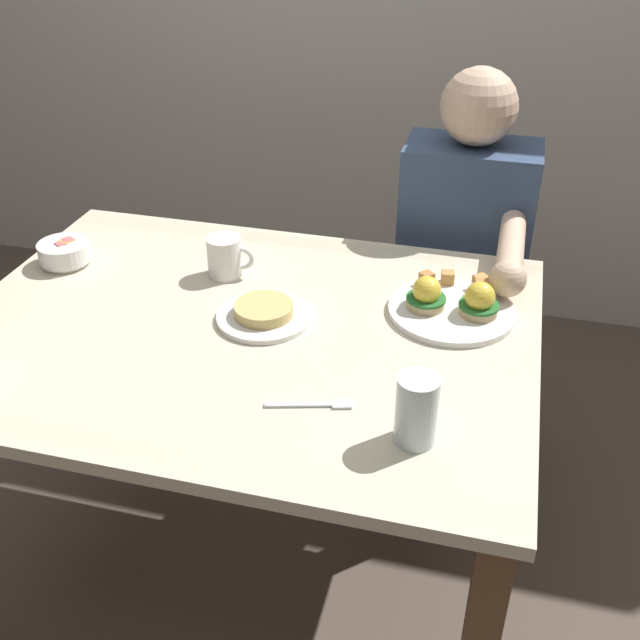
{
  "coord_description": "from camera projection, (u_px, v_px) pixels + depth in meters",
  "views": [
    {
      "loc": [
        0.49,
        -1.23,
        1.58
      ],
      "look_at": [
        0.17,
        0.0,
        0.78
      ],
      "focal_mm": 42.25,
      "sensor_mm": 36.0,
      "label": 1
    }
  ],
  "objects": [
    {
      "name": "coffee_mug",
      "position": [
        226.0,
        256.0,
        1.71
      ],
      "size": [
        0.11,
        0.08,
        0.09
      ],
      "color": "white",
      "rests_on": "dining_table"
    },
    {
      "name": "dining_table",
      "position": [
        246.0,
        367.0,
        1.62
      ],
      "size": [
        1.2,
        0.9,
        0.74
      ],
      "color": "beige",
      "rests_on": "ground_plane"
    },
    {
      "name": "diner_person",
      "position": [
        463.0,
        257.0,
        2.01
      ],
      "size": [
        0.34,
        0.54,
        1.14
      ],
      "color": "#33333D",
      "rests_on": "ground_plane"
    },
    {
      "name": "water_glass_far",
      "position": [
        416.0,
        414.0,
        1.23
      ],
      "size": [
        0.07,
        0.07,
        0.13
      ],
      "color": "silver",
      "rests_on": "dining_table"
    },
    {
      "name": "side_plate",
      "position": [
        264.0,
        314.0,
        1.57
      ],
      "size": [
        0.2,
        0.2,
        0.04
      ],
      "color": "white",
      "rests_on": "dining_table"
    },
    {
      "name": "ground_plane",
      "position": [
        259.0,
        564.0,
        1.96
      ],
      "size": [
        6.0,
        6.0,
        0.0
      ],
      "primitive_type": "plane",
      "color": "brown"
    },
    {
      "name": "fork",
      "position": [
        314.0,
        405.0,
        1.34
      ],
      "size": [
        0.15,
        0.06,
        0.0
      ],
      "color": "silver",
      "rests_on": "dining_table"
    },
    {
      "name": "eggs_benedict_plate",
      "position": [
        454.0,
        304.0,
        1.59
      ],
      "size": [
        0.27,
        0.27,
        0.09
      ],
      "color": "white",
      "rests_on": "dining_table"
    },
    {
      "name": "fruit_bowl",
      "position": [
        64.0,
        253.0,
        1.77
      ],
      "size": [
        0.12,
        0.12,
        0.06
      ],
      "color": "white",
      "rests_on": "dining_table"
    }
  ]
}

